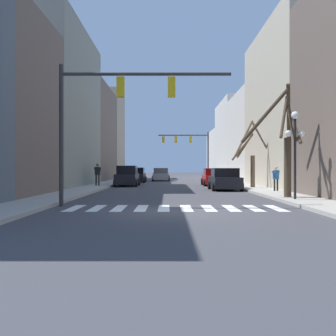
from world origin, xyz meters
TOP-DOWN VIEW (x-y plane):
  - ground_plane at (0.00, 0.00)m, footprint 240.00×240.00m
  - sidewalk_left at (-6.14, 0.00)m, footprint 2.21×90.00m
  - building_row_left at (-10.24, 21.89)m, footprint 6.00×54.91m
  - building_row_right at (10.24, 25.82)m, footprint 6.00×67.80m
  - crosswalk_stripes at (0.00, 1.29)m, footprint 8.55×2.60m
  - traffic_signal_near at (-2.64, 2.03)m, footprint 7.24×0.28m
  - traffic_signal_far at (2.43, 35.06)m, footprint 6.37×0.28m
  - street_lamp_right_corner at (5.72, 4.04)m, footprint 0.95×0.36m
  - car_parked_right_far at (3.87, 21.12)m, footprint 2.08×4.21m
  - car_parked_left_far at (3.83, 13.92)m, footprint 2.16×4.36m
  - car_at_intersection at (-3.83, 28.83)m, footprint 2.17×4.75m
  - car_parked_left_mid at (-3.89, 20.18)m, footprint 2.04×4.43m
  - car_driving_toward_lane at (-1.15, 33.93)m, footprint 2.14×4.42m
  - pedestrian_waiting_at_curb at (6.60, 10.52)m, footprint 0.61×0.43m
  - pedestrian_on_left_sidewalk at (-6.12, 17.99)m, footprint 0.70×0.52m
  - street_tree_left_far at (5.97, 15.28)m, footprint 3.26×1.51m
  - street_tree_left_near at (5.65, 5.36)m, footprint 3.02×3.20m

SIDE VIEW (x-z plane):
  - ground_plane at x=0.00m, z-range 0.00..0.00m
  - crosswalk_stripes at x=0.00m, z-range 0.00..0.01m
  - sidewalk_left at x=-6.14m, z-range 0.00..0.15m
  - car_parked_right_far at x=3.87m, z-range -0.05..1.52m
  - car_driving_toward_lane at x=-1.15m, z-range -0.05..1.53m
  - car_parked_left_far at x=3.83m, z-range -0.05..1.55m
  - car_at_intersection at x=-3.83m, z-range -0.05..1.59m
  - car_parked_left_mid at x=-3.89m, z-range -0.07..1.73m
  - pedestrian_waiting_at_curb at x=6.60m, z-range 0.29..1.85m
  - pedestrian_on_left_sidewalk at x=-6.12m, z-range 0.32..2.14m
  - street_tree_left_far at x=5.97m, z-range -0.09..4.99m
  - street_tree_left_near at x=5.65m, z-range 0.05..5.84m
  - street_lamp_right_corner at x=5.72m, z-range 1.02..5.15m
  - traffic_signal_near at x=-2.64m, z-range 1.38..7.36m
  - traffic_signal_far at x=2.43m, z-range 1.47..7.59m
  - building_row_right at x=10.24m, z-range -0.94..11.88m
  - building_row_left at x=-10.24m, z-range -0.64..12.64m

